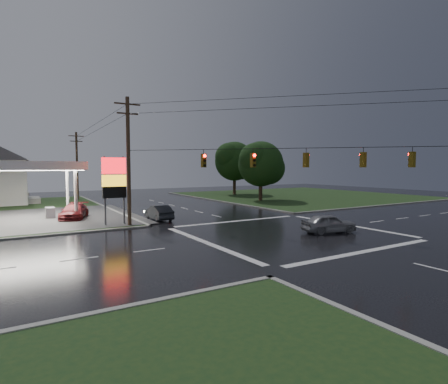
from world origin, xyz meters
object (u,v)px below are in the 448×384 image
tree_ne_near (261,164)px  car_north (159,212)px  utility_pole_nw (128,160)px  utility_pole_n (77,165)px  car_crossing (329,223)px  tree_ne_far (235,161)px  pylon_sign (114,179)px  car_pump (74,211)px

tree_ne_near → car_north: tree_ne_near is taller
utility_pole_nw → utility_pole_n: bearing=90.0°
car_crossing → tree_ne_far: bearing=-6.6°
car_north → car_crossing: bearing=124.5°
utility_pole_n → tree_ne_near: utility_pole_n is taller
tree_ne_near → car_north: (-20.23, -10.44, -4.85)m
tree_ne_far → car_crossing: size_ratio=2.31×
pylon_sign → car_crossing: (13.37, -12.04, -3.29)m
car_crossing → car_pump: size_ratio=0.83×
pylon_sign → car_crossing: bearing=-42.0°
utility_pole_nw → car_crossing: utility_pole_nw is taller
pylon_sign → car_north: 5.60m
tree_ne_near → car_pump: 28.13m
car_pump → car_crossing: bearing=-29.0°
pylon_sign → tree_ne_far: 36.35m
tree_ne_far → car_north: tree_ne_far is taller
utility_pole_n → car_pump: utility_pole_n is taller
utility_pole_n → car_north: bearing=-82.7°
car_north → tree_ne_far: bearing=-135.9°
utility_pole_nw → utility_pole_n: (0.00, 28.50, -0.25)m
tree_ne_far → car_pump: 35.33m
pylon_sign → utility_pole_n: size_ratio=0.57×
utility_pole_nw → car_pump: 9.20m
utility_pole_n → utility_pole_nw: bearing=-90.0°
utility_pole_n → tree_ne_far: bearing=-8.5°
utility_pole_nw → car_pump: (-3.50, 6.91, -4.98)m
pylon_sign → tree_ne_near: bearing=25.0°
car_crossing → pylon_sign: bearing=63.3°
car_north → car_crossing: car_crossing is taller
tree_ne_near → utility_pole_n: bearing=145.9°
car_north → car_pump: 8.44m
utility_pole_n → tree_ne_far: utility_pole_n is taller
utility_pole_n → tree_ne_far: size_ratio=1.07×
pylon_sign → car_crossing: pylon_sign is taller
tree_ne_near → car_pump: (-27.14, -5.59, -4.82)m
car_crossing → tree_ne_near: bearing=-10.3°
car_pump → car_north: bearing=-15.5°
utility_pole_nw → car_crossing: (12.37, -11.04, -5.00)m
tree_ne_near → car_north: bearing=-152.7°
car_crossing → car_pump: 23.96m
tree_ne_far → car_north: bearing=-136.0°
car_pump → utility_pole_n: bearing=100.4°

